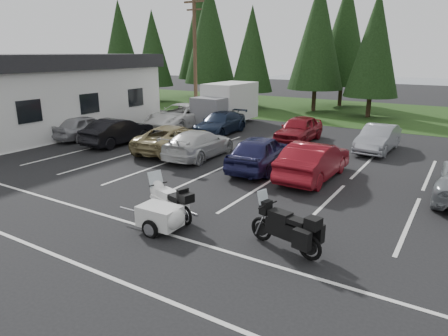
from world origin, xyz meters
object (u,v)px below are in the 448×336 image
(car_far_3, at_px, (378,138))
(adventure_motorcycle, at_px, (285,223))
(building, at_px, (25,93))
(car_far_1, at_px, (220,123))
(car_far_2, at_px, (299,129))
(car_near_5, at_px, (314,161))
(car_near_1, at_px, (118,131))
(car_near_3, at_px, (199,144))
(car_near_2, at_px, (174,138))
(car_far_0, at_px, (181,116))
(utility_pole, at_px, (195,57))
(touring_motorcycle, at_px, (169,197))
(box_truck, at_px, (223,105))
(car_near_4, at_px, (260,152))
(car_near_0, at_px, (86,127))
(cargo_trailer, at_px, (160,219))

(car_far_3, height_order, adventure_motorcycle, adventure_motorcycle)
(building, bearing_deg, car_far_1, 26.30)
(car_far_2, bearing_deg, car_near_5, -63.79)
(car_near_1, distance_m, car_far_1, 6.45)
(car_near_3, bearing_deg, car_near_5, 173.21)
(car_near_2, xyz_separation_m, car_far_0, (-3.91, 5.65, 0.11))
(utility_pole, xyz_separation_m, car_far_1, (3.53, -2.30, -4.02))
(car_far_0, xyz_separation_m, touring_motorcycle, (9.30, -12.59, -0.12))
(car_far_2, xyz_separation_m, car_far_3, (4.41, -0.03, -0.05))
(box_truck, distance_m, touring_motorcycle, 16.74)
(box_truck, bearing_deg, car_near_4, -49.67)
(car_far_2, bearing_deg, car_near_3, -115.71)
(car_near_1, height_order, car_near_4, car_near_4)
(car_near_5, relative_size, car_far_2, 1.07)
(utility_pole, distance_m, car_near_0, 9.12)
(car_near_2, distance_m, adventure_motorcycle, 11.69)
(car_near_1, distance_m, car_far_2, 10.34)
(car_near_0, bearing_deg, touring_motorcycle, 150.08)
(car_near_1, xyz_separation_m, car_far_3, (12.85, 5.94, -0.04))
(car_far_2, relative_size, adventure_motorcycle, 1.76)
(box_truck, relative_size, cargo_trailer, 3.24)
(car_near_3, height_order, car_far_0, car_far_0)
(car_far_3, bearing_deg, car_near_4, -117.99)
(car_far_3, distance_m, adventure_motorcycle, 12.71)
(building, xyz_separation_m, car_far_0, (8.09, 6.09, -1.64))
(car_near_5, bearing_deg, car_near_2, -3.79)
(cargo_trailer, bearing_deg, car_far_1, 114.63)
(car_far_3, bearing_deg, car_far_0, -177.16)
(car_far_1, distance_m, car_far_3, 9.55)
(building, relative_size, box_truck, 2.79)
(car_far_2, xyz_separation_m, adventure_motorcycle, (4.66, -12.73, 0.01))
(car_near_1, bearing_deg, car_far_1, -122.00)
(box_truck, xyz_separation_m, car_near_3, (3.82, -8.35, -0.77))
(touring_motorcycle, xyz_separation_m, adventure_motorcycle, (3.94, -0.10, 0.07))
(car_near_0, distance_m, touring_motorcycle, 13.73)
(car_near_1, distance_m, car_near_3, 5.60)
(car_near_4, bearing_deg, car_near_3, -10.88)
(car_near_3, xyz_separation_m, adventure_motorcycle, (7.51, -6.75, 0.08))
(building, height_order, car_near_3, building)
(car_far_1, xyz_separation_m, car_far_2, (5.13, 0.44, 0.06))
(cargo_trailer, bearing_deg, car_far_3, 75.59)
(car_near_0, relative_size, car_far_1, 0.88)
(utility_pole, relative_size, box_truck, 1.61)
(car_near_3, distance_m, cargo_trailer, 8.60)
(car_near_0, bearing_deg, car_far_0, -115.17)
(utility_pole, height_order, car_near_5, utility_pole)
(car_near_1, relative_size, adventure_motorcycle, 1.79)
(car_far_3, bearing_deg, car_near_0, -156.62)
(box_truck, distance_m, car_far_2, 7.11)
(utility_pole, xyz_separation_m, box_truck, (2.00, 0.50, -3.25))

